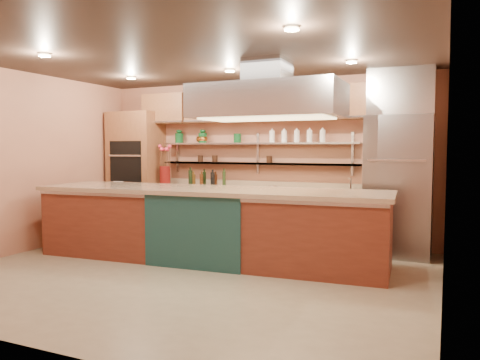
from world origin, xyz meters
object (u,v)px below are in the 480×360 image
at_px(flower_vase, 165,176).
at_px(kitchen_scale, 273,187).
at_px(refrigerator, 398,186).
at_px(island, 208,224).
at_px(green_canister, 237,138).
at_px(copper_kettle, 201,139).

distance_m(flower_vase, kitchen_scale, 2.14).
bearing_deg(kitchen_scale, refrigerator, 9.43).
bearing_deg(kitchen_scale, island, -98.13).
height_order(refrigerator, green_canister, refrigerator).
xyz_separation_m(flower_vase, copper_kettle, (0.64, 0.22, 0.67)).
height_order(island, kitchen_scale, island).
xyz_separation_m(refrigerator, flower_vase, (-4.13, 0.01, 0.06)).
distance_m(kitchen_scale, copper_kettle, 1.71).
height_order(island, green_canister, green_canister).
height_order(refrigerator, flower_vase, refrigerator).
bearing_deg(refrigerator, copper_kettle, 176.23).
bearing_deg(green_canister, kitchen_scale, -16.23).
distance_m(refrigerator, island, 2.90).
bearing_deg(flower_vase, green_canister, 9.08).
relative_size(flower_vase, green_canister, 2.22).
distance_m(island, kitchen_scale, 1.59).
bearing_deg(copper_kettle, island, -58.36).
bearing_deg(refrigerator, island, -149.71).
xyz_separation_m(kitchen_scale, green_canister, (-0.76, 0.22, 0.82)).
xyz_separation_m(copper_kettle, green_canister, (0.74, 0.00, 0.01)).
relative_size(refrigerator, island, 0.42).
relative_size(refrigerator, green_canister, 13.18).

